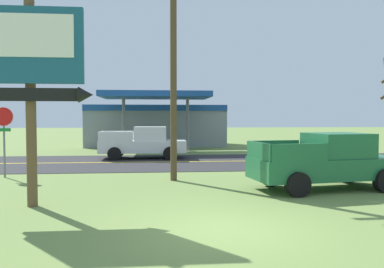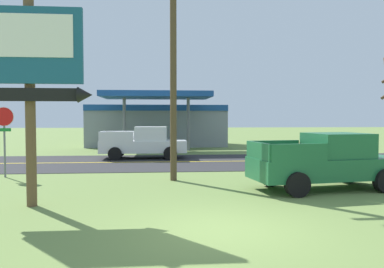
# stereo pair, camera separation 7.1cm
# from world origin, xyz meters

# --- Properties ---
(ground_plane) EXTENTS (180.00, 180.00, 0.00)m
(ground_plane) POSITION_xyz_m (0.00, 0.00, 0.00)
(ground_plane) COLOR olive
(road_asphalt) EXTENTS (140.00, 8.00, 0.02)m
(road_asphalt) POSITION_xyz_m (0.00, 13.00, 0.01)
(road_asphalt) COLOR #2B2B2D
(road_asphalt) RESTS_ON ground
(road_centre_line) EXTENTS (126.00, 0.20, 0.01)m
(road_centre_line) POSITION_xyz_m (0.00, 13.00, 0.02)
(road_centre_line) COLOR gold
(road_centre_line) RESTS_ON road_asphalt
(motel_sign) EXTENTS (3.24, 0.54, 5.82)m
(motel_sign) POSITION_xyz_m (-4.92, 2.56, 3.93)
(motel_sign) COLOR brown
(motel_sign) RESTS_ON ground
(stop_sign) EXTENTS (0.80, 0.08, 2.95)m
(stop_sign) POSITION_xyz_m (-7.88, 8.14, 2.03)
(stop_sign) COLOR slate
(stop_sign) RESTS_ON ground
(utility_pole) EXTENTS (2.08, 0.26, 9.10)m
(utility_pole) POSITION_xyz_m (-0.85, 6.77, 4.88)
(utility_pole) COLOR brown
(utility_pole) RESTS_ON ground
(gas_station) EXTENTS (12.00, 11.50, 4.40)m
(gas_station) POSITION_xyz_m (-1.64, 26.02, 1.94)
(gas_station) COLOR gray
(gas_station) RESTS_ON ground
(pickup_green_parked_on_lawn) EXTENTS (5.43, 2.81, 1.96)m
(pickup_green_parked_on_lawn) POSITION_xyz_m (4.44, 4.44, 0.96)
(pickup_green_parked_on_lawn) COLOR #1E6038
(pickup_green_parked_on_lawn) RESTS_ON ground
(pickup_white_on_road) EXTENTS (5.20, 2.24, 1.96)m
(pickup_white_on_road) POSITION_xyz_m (-2.33, 15.00, 0.96)
(pickup_white_on_road) COLOR silver
(pickup_white_on_road) RESTS_ON ground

